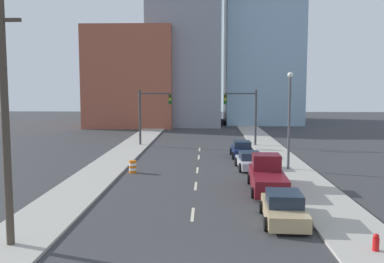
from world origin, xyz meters
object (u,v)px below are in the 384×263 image
at_px(traffic_signal_left, 149,110).
at_px(sedan_tan, 284,208).
at_px(utility_pole_left_near, 5,124).
at_px(pickup_truck_maroon, 267,176).
at_px(sedan_silver, 250,161).
at_px(street_lamp, 289,114).
at_px(fire_hydrant, 376,244).
at_px(sedan_navy, 242,150).
at_px(traffic_signal_right, 247,110).
at_px(traffic_barrel, 133,167).

bearing_deg(traffic_signal_left, sedan_tan, -69.17).
distance_m(utility_pole_left_near, pickup_truck_maroon, 16.24).
height_order(utility_pole_left_near, sedan_silver, utility_pole_left_near).
relative_size(street_lamp, fire_hydrant, 9.21).
height_order(fire_hydrant, sedan_navy, sedan_navy).
relative_size(traffic_signal_right, sedan_tan, 1.35).
bearing_deg(traffic_signal_right, fire_hydrant, -85.83).
distance_m(traffic_signal_right, utility_pole_left_near, 32.94).
relative_size(traffic_signal_right, utility_pole_left_near, 0.62).
xyz_separation_m(traffic_barrel, sedan_tan, (9.43, -11.65, 0.20)).
bearing_deg(traffic_signal_left, traffic_signal_right, 0.00).
bearing_deg(sedan_silver, traffic_signal_left, 123.95).
bearing_deg(sedan_tan, fire_hydrant, -50.91).
bearing_deg(pickup_truck_maroon, sedan_tan, -88.64).
height_order(traffic_barrel, pickup_truck_maroon, pickup_truck_maroon).
height_order(traffic_signal_right, sedan_tan, traffic_signal_right).
xyz_separation_m(sedan_silver, sedan_navy, (-0.15, 5.80, 0.05)).
relative_size(sedan_tan, pickup_truck_maroon, 0.77).
relative_size(traffic_signal_right, street_lamp, 0.81).
relative_size(utility_pole_left_near, traffic_barrel, 10.50).
xyz_separation_m(traffic_signal_right, pickup_truck_maroon, (-0.56, -20.28, -3.10)).
xyz_separation_m(traffic_signal_left, sedan_navy, (9.73, -7.42, -3.29)).
bearing_deg(utility_pole_left_near, sedan_tan, 17.42).
distance_m(traffic_barrel, fire_hydrant, 19.88).
distance_m(traffic_barrel, sedan_tan, 14.99).
height_order(utility_pole_left_near, traffic_barrel, utility_pole_left_near).
bearing_deg(pickup_truck_maroon, sedan_navy, 94.62).
bearing_deg(street_lamp, utility_pole_left_near, -131.13).
xyz_separation_m(traffic_barrel, pickup_truck_maroon, (9.53, -5.18, 0.41)).
distance_m(traffic_signal_left, traffic_signal_right, 10.83).
relative_size(traffic_barrel, sedan_navy, 0.22).
relative_size(traffic_signal_right, sedan_navy, 1.45).
bearing_deg(street_lamp, sedan_silver, 167.39).
bearing_deg(traffic_barrel, street_lamp, 5.78).
xyz_separation_m(traffic_signal_left, traffic_signal_right, (10.83, 0.00, 0.00)).
bearing_deg(utility_pole_left_near, street_lamp, 48.87).
relative_size(street_lamp, pickup_truck_maroon, 1.28).
relative_size(traffic_barrel, sedan_silver, 0.21).
bearing_deg(traffic_signal_left, sedan_silver, -53.23).
bearing_deg(traffic_signal_right, sedan_silver, -94.14).
relative_size(utility_pole_left_near, pickup_truck_maroon, 1.66).
bearing_deg(sedan_navy, traffic_signal_right, 80.69).
xyz_separation_m(fire_hydrant, pickup_truck_maroon, (-2.80, 10.41, 0.47)).
xyz_separation_m(utility_pole_left_near, sedan_navy, (11.39, 23.04, -4.42)).
distance_m(utility_pole_left_near, sedan_tan, 13.17).
xyz_separation_m(utility_pole_left_near, street_lamp, (14.48, 16.58, -0.61)).
bearing_deg(pickup_truck_maroon, sedan_silver, 95.42).
relative_size(traffic_barrel, pickup_truck_maroon, 0.16).
relative_size(traffic_signal_right, sedan_silver, 1.38).
xyz_separation_m(street_lamp, pickup_truck_maroon, (-2.55, -6.41, -3.62)).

